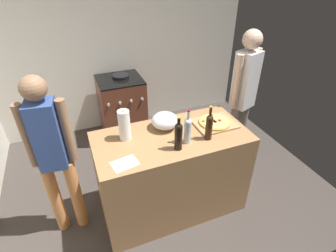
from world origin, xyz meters
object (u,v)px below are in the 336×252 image
object	(u,v)px
pizza	(215,122)
wine_bottle_green	(209,126)
wine_bottle_amber	(188,129)
stove	(122,107)
mixing_bowl	(165,121)
paper_towel_roll	(124,125)
wine_bottle_clear	(178,135)
person_in_red	(243,94)
person_in_stripes	(53,153)

from	to	relation	value
pizza	wine_bottle_green	distance (m)	0.28
wine_bottle_amber	stove	size ratio (longest dim) A/B	0.35
mixing_bowl	paper_towel_roll	bearing A→B (deg)	-175.08
wine_bottle_clear	person_in_red	distance (m)	1.21
mixing_bowl	person_in_stripes	bearing A→B (deg)	-178.70
wine_bottle_clear	person_in_stripes	xyz separation A→B (m)	(-1.02, 0.33, -0.13)
pizza	person_in_stripes	distance (m)	1.52
stove	mixing_bowl	bearing A→B (deg)	-84.86
wine_bottle_amber	wine_bottle_green	xyz separation A→B (m)	(0.20, -0.02, 0.00)
wine_bottle_amber	paper_towel_roll	bearing A→B (deg)	152.49
stove	person_in_red	xyz separation A→B (m)	(1.18, -1.23, 0.56)
wine_bottle_green	stove	world-z (taller)	wine_bottle_green
wine_bottle_amber	person_in_red	world-z (taller)	person_in_red
person_in_red	wine_bottle_clear	bearing A→B (deg)	-151.93
paper_towel_roll	mixing_bowl	bearing A→B (deg)	4.92
pizza	paper_towel_roll	size ratio (longest dim) A/B	1.07
person_in_stripes	person_in_red	distance (m)	2.10
mixing_bowl	wine_bottle_amber	xyz separation A→B (m)	(0.10, -0.30, 0.06)
wine_bottle_clear	wine_bottle_amber	xyz separation A→B (m)	(0.11, 0.06, -0.01)
mixing_bowl	person_in_red	bearing A→B (deg)	11.46
wine_bottle_clear	stove	bearing A→B (deg)	93.72
paper_towel_roll	stove	bearing A→B (deg)	79.57
wine_bottle_amber	person_in_red	xyz separation A→B (m)	(0.95, 0.51, -0.06)
pizza	person_in_stripes	world-z (taller)	person_in_stripes
wine_bottle_green	person_in_red	world-z (taller)	person_in_red
stove	wine_bottle_clear	bearing A→B (deg)	-86.28
person_in_stripes	paper_towel_roll	bearing A→B (deg)	-1.00
person_in_red	stove	bearing A→B (deg)	133.99
pizza	paper_towel_roll	distance (m)	0.90
pizza	stove	bearing A→B (deg)	111.35
wine_bottle_clear	person_in_red	xyz separation A→B (m)	(1.07, 0.57, -0.06)
mixing_bowl	person_in_stripes	size ratio (longest dim) A/B	0.16
wine_bottle_clear	wine_bottle_green	bearing A→B (deg)	6.52
wine_bottle_green	wine_bottle_clear	bearing A→B (deg)	-173.48
pizza	stove	distance (m)	1.76
pizza	wine_bottle_clear	xyz separation A→B (m)	(-0.50, -0.23, 0.11)
wine_bottle_clear	wine_bottle_green	size ratio (longest dim) A/B	0.96
mixing_bowl	person_in_stripes	xyz separation A→B (m)	(-1.03, -0.02, -0.07)
mixing_bowl	stove	bearing A→B (deg)	95.14
pizza	person_in_stripes	xyz separation A→B (m)	(-1.52, 0.10, -0.02)
mixing_bowl	stove	distance (m)	1.55
mixing_bowl	wine_bottle_amber	distance (m)	0.32
paper_towel_roll	wine_bottle_green	xyz separation A→B (m)	(0.70, -0.28, -0.00)
mixing_bowl	person_in_red	size ratio (longest dim) A/B	0.15
wine_bottle_green	person_in_red	xyz separation A→B (m)	(0.75, 0.53, -0.06)
paper_towel_roll	person_in_stripes	world-z (taller)	person_in_stripes
stove	person_in_stripes	xyz separation A→B (m)	(-0.91, -1.46, 0.49)
mixing_bowl	wine_bottle_green	bearing A→B (deg)	-46.41
person_in_stripes	person_in_red	bearing A→B (deg)	6.47
wine_bottle_clear	stove	size ratio (longest dim) A/B	0.34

